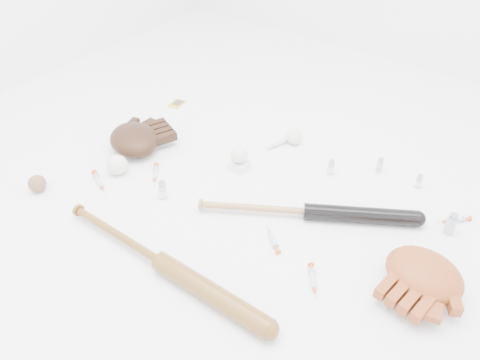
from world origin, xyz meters
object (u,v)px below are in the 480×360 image
Objects in this scene: bat_dark at (306,211)px; glove_dark at (134,139)px; bat_wood at (161,262)px; pedestal at (239,165)px.

bat_dark is 2.86× the size of glove_dark.
bat_dark is 0.94× the size of bat_wood.
pedestal is at bearing 100.88° from bat_wood.
glove_dark is 4.31× the size of pedestal.
glove_dark is at bearing 143.02° from bat_wood.
pedestal is (-0.11, 0.58, -0.01)m from bat_wood.
glove_dark is (-0.56, 0.42, 0.02)m from bat_wood.
bat_dark is at bearing 62.03° from bat_wood.
bat_dark is at bearing -13.83° from pedestal.
glove_dark is (-0.82, -0.06, 0.02)m from bat_dark.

